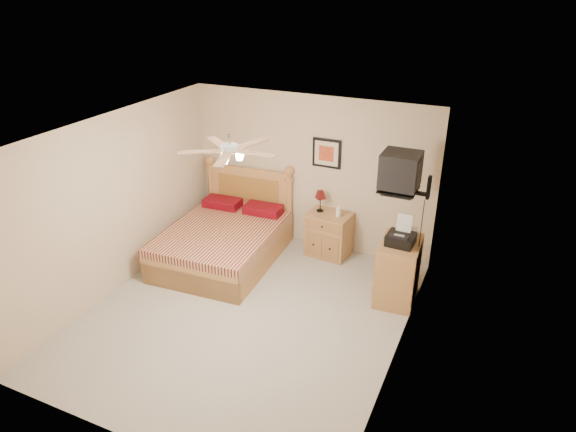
% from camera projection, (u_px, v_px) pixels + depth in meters
% --- Properties ---
extents(floor, '(4.50, 4.50, 0.00)m').
position_uv_depth(floor, '(246.00, 315.00, 6.86)').
color(floor, '#A6A096').
rests_on(floor, ground).
extents(ceiling, '(4.00, 4.50, 0.04)m').
position_uv_depth(ceiling, '(238.00, 133.00, 5.78)').
color(ceiling, white).
rests_on(ceiling, ground).
extents(wall_back, '(4.00, 0.04, 2.50)m').
position_uv_depth(wall_back, '(311.00, 173.00, 8.17)').
color(wall_back, beige).
rests_on(wall_back, ground).
extents(wall_front, '(4.00, 0.04, 2.50)m').
position_uv_depth(wall_front, '(117.00, 339.00, 4.47)').
color(wall_front, beige).
rests_on(wall_front, ground).
extents(wall_left, '(0.04, 4.50, 2.50)m').
position_uv_depth(wall_left, '(115.00, 204.00, 7.06)').
color(wall_left, beige).
rests_on(wall_left, ground).
extents(wall_right, '(0.04, 4.50, 2.50)m').
position_uv_depth(wall_right, '(403.00, 266.00, 5.58)').
color(wall_right, beige).
rests_on(wall_right, ground).
extents(bed, '(1.68, 2.14, 1.33)m').
position_uv_depth(bed, '(221.00, 223.00, 7.87)').
color(bed, '#C7864C').
rests_on(bed, ground).
extents(nightstand, '(0.71, 0.56, 0.71)m').
position_uv_depth(nightstand, '(329.00, 234.00, 8.19)').
color(nightstand, '#AB7444').
rests_on(nightstand, ground).
extents(table_lamp, '(0.19, 0.19, 0.35)m').
position_uv_depth(table_lamp, '(320.00, 201.00, 8.06)').
color(table_lamp, '#5A1213').
rests_on(table_lamp, nightstand).
extents(lotion_bottle, '(0.09, 0.09, 0.21)m').
position_uv_depth(lotion_bottle, '(338.00, 211.00, 7.90)').
color(lotion_bottle, white).
rests_on(lotion_bottle, nightstand).
extents(framed_picture, '(0.46, 0.04, 0.46)m').
position_uv_depth(framed_picture, '(327.00, 153.00, 7.90)').
color(framed_picture, black).
rests_on(framed_picture, wall_back).
extents(dresser, '(0.56, 0.78, 0.89)m').
position_uv_depth(dresser, '(398.00, 271.00, 7.02)').
color(dresser, '#A0663E').
rests_on(dresser, ground).
extents(fax_machine, '(0.37, 0.39, 0.38)m').
position_uv_depth(fax_machine, '(401.00, 231.00, 6.71)').
color(fax_machine, black).
rests_on(fax_machine, dresser).
extents(magazine_lower, '(0.29, 0.34, 0.03)m').
position_uv_depth(magazine_lower, '(401.00, 233.00, 7.05)').
color(magazine_lower, beige).
rests_on(magazine_lower, dresser).
extents(magazine_upper, '(0.25, 0.31, 0.02)m').
position_uv_depth(magazine_upper, '(403.00, 231.00, 7.06)').
color(magazine_upper, gray).
rests_on(magazine_upper, magazine_lower).
extents(wall_tv, '(0.56, 0.46, 0.58)m').
position_uv_depth(wall_tv, '(412.00, 175.00, 6.53)').
color(wall_tv, black).
rests_on(wall_tv, wall_right).
extents(ceiling_fan, '(1.14, 1.14, 0.28)m').
position_uv_depth(ceiling_fan, '(230.00, 150.00, 5.68)').
color(ceiling_fan, silver).
rests_on(ceiling_fan, ceiling).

